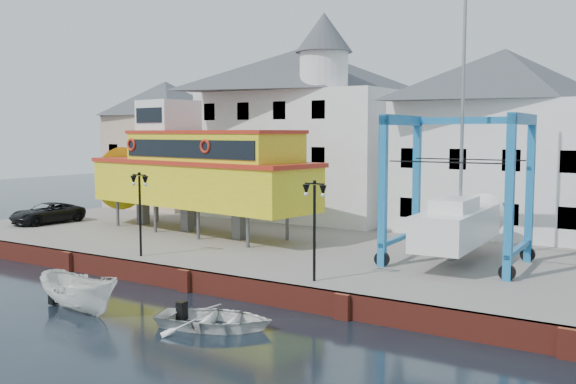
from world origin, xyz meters
The scene contains 13 objects.
ground centered at (0.00, 0.00, 0.00)m, with size 140.00×140.00×0.00m, color black.
hardstanding centered at (0.00, 11.00, 0.50)m, with size 44.00×22.00×1.00m, color slate.
quay_wall centered at (0.00, 0.10, 0.50)m, with size 44.00×0.47×1.00m.
building_pink centered at (-18.00, 18.00, 6.15)m, with size 8.00×7.00×10.30m.
building_white_main centered at (-4.87, 18.39, 7.34)m, with size 14.00×8.30×14.00m.
building_white_right centered at (9.00, 19.00, 6.60)m, with size 12.00×8.00×11.20m.
lamp_post_left centered at (-4.00, 1.20, 4.17)m, with size 1.12×0.32×4.20m.
lamp_post_right centered at (6.00, 1.20, 4.17)m, with size 1.12×0.32×4.20m.
tour_boat centered at (-7.41, 8.58, 4.84)m, with size 19.14×7.15×8.14m.
travel_lift centered at (9.83, 8.57, 3.24)m, with size 6.43×8.94×13.39m.
van centered at (-17.84, 6.12, 1.69)m, with size 2.28×4.96×1.38m, color black.
motorboat_a centered at (-1.45, -4.70, 0.00)m, with size 1.69×4.49×1.73m, color white.
motorboat_b centered at (4.55, -3.53, 0.00)m, with size 3.09×4.33×0.90m, color white.
Camera 1 is at (19.16, -21.39, 7.15)m, focal length 40.00 mm.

